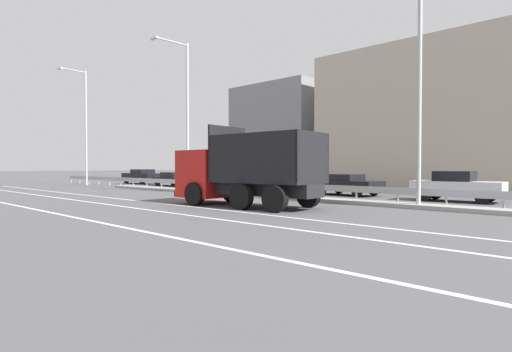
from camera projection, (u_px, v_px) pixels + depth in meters
The scene contains 19 objects.
ground_plane at pixel (238, 199), 20.98m from camera, with size 320.00×320.00×0.00m, color #4C4C4F.
lane_strip_0 at pixel (217, 209), 16.06m from camera, with size 57.13×0.16×0.01m, color silver.
lane_strip_1 at pixel (177, 214), 14.63m from camera, with size 57.13×0.16×0.01m, color silver.
lane_strip_2 at pixel (98, 222), 12.42m from camera, with size 57.13×0.16×0.01m, color silver.
median_island at pixel (262, 196), 22.39m from camera, with size 31.42×1.10×0.18m, color gray.
median_guardrail at pixel (275, 187), 23.17m from camera, with size 57.13×0.09×0.78m.
dump_truck at pixel (233, 176), 17.91m from camera, with size 7.02×3.08×3.55m.
median_road_sign at pixel (251, 176), 22.94m from camera, with size 0.76×0.16×2.29m.
street_lamp_0 at pixel (84, 122), 36.78m from camera, with size 0.71×2.60×10.57m.
street_lamp_1 at pixel (185, 110), 26.44m from camera, with size 0.71×2.67×9.93m.
street_lamp_2 at pixel (418, 89), 16.29m from camera, with size 0.71×1.85×8.95m.
parked_car_0 at pixel (142, 176), 40.15m from camera, with size 4.86×1.92×1.46m.
parked_car_1 at pixel (175, 179), 35.44m from camera, with size 4.90×1.97×1.23m.
parked_car_2 at pixel (214, 179), 31.75m from camera, with size 3.96×2.14×1.46m.
parked_car_3 at pixel (269, 181), 27.88m from camera, with size 4.00×1.98×1.50m.
parked_car_4 at pixel (347, 184), 24.07m from camera, with size 4.12×2.23×1.28m.
parked_car_5 at pixel (457, 186), 19.69m from camera, with size 4.14×2.07×1.51m.
background_building_0 at pixel (301, 136), 49.46m from camera, with size 10.72×14.52×11.06m, color gray.
background_building_1 at pixel (439, 117), 34.76m from camera, with size 19.92×8.99×12.08m, color #B7AD99.
Camera 1 is at (14.91, -14.75, 1.73)m, focal length 28.00 mm.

